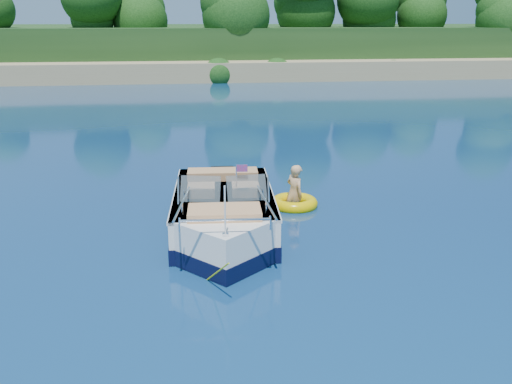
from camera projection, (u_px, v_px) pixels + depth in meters
ground at (250, 271)px, 10.91m from camera, size 160.00×160.00×0.00m
shoreline at (185, 51)px, 71.09m from camera, size 170.00×59.00×6.00m
treeline at (188, 9)px, 48.20m from camera, size 150.00×7.12×8.19m
motorboat at (224, 218)px, 12.64m from camera, size 2.51×6.22×2.07m
tow_tube at (294, 203)px, 14.69m from camera, size 1.28×1.28×0.33m
boy at (293, 205)px, 14.81m from camera, size 0.74×0.93×1.68m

